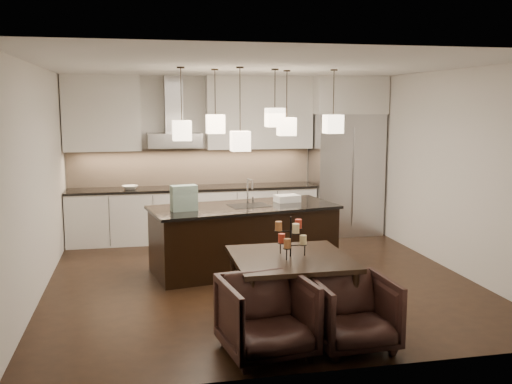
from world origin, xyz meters
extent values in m
cube|color=black|center=(0.00, 0.00, -0.01)|extent=(5.50, 5.50, 0.02)
cube|color=white|center=(0.00, 0.00, 2.81)|extent=(5.50, 5.50, 0.02)
cube|color=silver|center=(0.00, 2.76, 1.40)|extent=(5.50, 0.02, 2.80)
cube|color=silver|center=(0.00, -2.76, 1.40)|extent=(5.50, 0.02, 2.80)
cube|color=silver|center=(-2.76, 0.00, 1.40)|extent=(0.02, 5.50, 2.80)
cube|color=silver|center=(2.76, 0.00, 1.40)|extent=(0.02, 5.50, 2.80)
cube|color=#B7B7BA|center=(2.10, 2.38, 1.07)|extent=(1.20, 0.72, 2.15)
cube|color=silver|center=(2.10, 2.38, 2.47)|extent=(1.26, 0.72, 0.65)
cube|color=silver|center=(-0.62, 2.43, 0.44)|extent=(4.21, 0.62, 0.88)
cube|color=black|center=(-0.62, 2.43, 0.90)|extent=(4.21, 0.66, 0.04)
cube|color=tan|center=(-0.62, 2.73, 1.24)|extent=(4.21, 0.02, 0.63)
cube|color=silver|center=(-2.10, 2.57, 2.17)|extent=(1.25, 0.35, 1.25)
cube|color=silver|center=(0.55, 2.57, 2.17)|extent=(1.85, 0.35, 1.25)
cube|color=#B7B7BA|center=(-0.93, 2.48, 1.72)|extent=(0.90, 0.52, 0.24)
cube|color=#B7B7BA|center=(-0.93, 2.59, 2.32)|extent=(0.30, 0.28, 0.96)
imported|color=silver|center=(-1.69, 2.38, 0.95)|extent=(0.32, 0.32, 0.06)
cube|color=black|center=(-0.12, 0.47, 0.44)|extent=(2.63, 1.43, 0.88)
cube|color=black|center=(-0.12, 0.47, 0.90)|extent=(2.72, 1.52, 0.04)
cube|color=#255D3C|center=(-0.96, 0.28, 1.09)|extent=(0.37, 0.24, 0.34)
cube|color=silver|center=(0.56, 0.67, 0.97)|extent=(0.38, 0.30, 0.10)
cylinder|color=beige|center=(0.14, -1.58, 0.90)|extent=(0.07, 0.07, 0.10)
cylinder|color=red|center=(-0.07, -1.46, 0.90)|extent=(0.07, 0.07, 0.10)
cylinder|color=#9F6032|center=(-0.07, -1.70, 0.90)|extent=(0.07, 0.07, 0.10)
cylinder|color=red|center=(0.11, -1.49, 1.06)|extent=(0.07, 0.07, 0.10)
cylinder|color=#9F6032|center=(-0.13, -1.56, 1.06)|extent=(0.07, 0.07, 0.10)
cylinder|color=beige|center=(0.02, -1.71, 1.06)|extent=(0.07, 0.07, 0.10)
imported|color=black|center=(-0.42, -2.31, 0.37)|extent=(0.90, 0.92, 0.74)
imported|color=black|center=(0.42, -2.31, 0.35)|extent=(0.77, 0.79, 0.69)
cube|color=beige|center=(-0.97, 0.34, 1.98)|extent=(0.24, 0.24, 0.26)
cube|color=beige|center=(-0.48, 0.68, 2.05)|extent=(0.24, 0.24, 0.26)
cube|color=beige|center=(0.33, 0.50, 2.14)|extent=(0.24, 0.24, 0.26)
cube|color=beige|center=(0.57, 0.78, 2.00)|extent=(0.24, 0.24, 0.26)
cube|color=beige|center=(1.16, 0.44, 2.04)|extent=(0.24, 0.24, 0.26)
cube|color=beige|center=(-0.22, 0.18, 1.84)|extent=(0.24, 0.24, 0.26)
camera|label=1|loc=(-1.55, -7.22, 2.32)|focal=40.00mm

